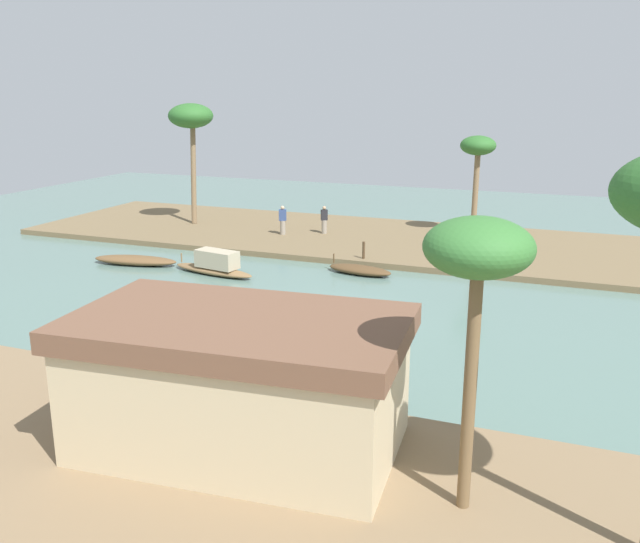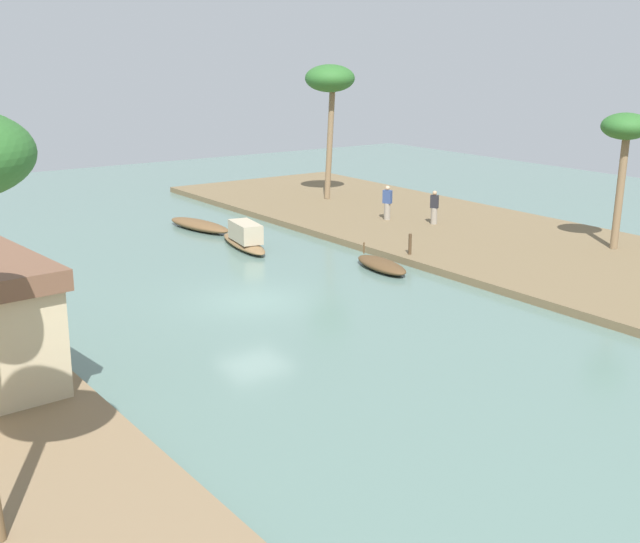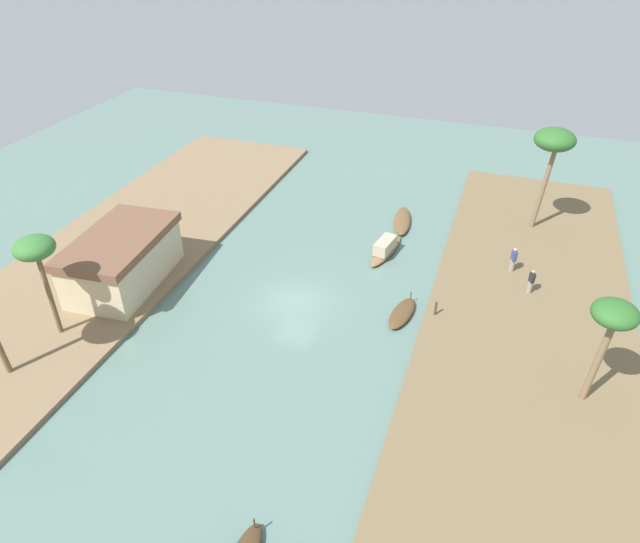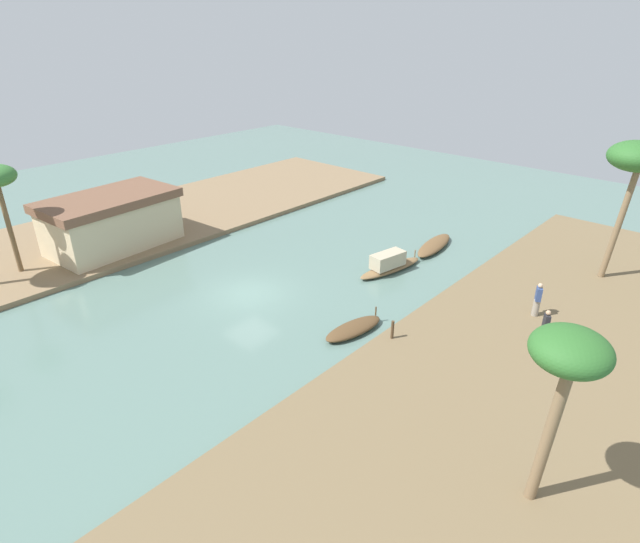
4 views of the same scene
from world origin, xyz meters
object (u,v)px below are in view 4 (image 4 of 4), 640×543
sampan_foreground (389,264)px  person_on_near_bank (545,328)px  mooring_post (392,330)px  riverside_building (112,221)px  palm_tree_left_far (636,160)px  palm_tree_left_near (568,360)px  sampan_midstream (354,329)px  sampan_downstream_large (434,245)px  person_by_mooring (537,300)px

sampan_foreground → person_on_near_bank: 10.00m
person_on_near_bank → mooring_post: person_on_near_bank is taller
riverside_building → palm_tree_left_far: bearing=-61.3°
sampan_foreground → palm_tree_left_near: size_ratio=0.82×
sampan_midstream → sampan_downstream_large: 11.75m
person_on_near_bank → person_by_mooring: person_by_mooring is taller
sampan_foreground → sampan_downstream_large: 4.86m
sampan_foreground → person_by_mooring: person_by_mooring is taller
sampan_downstream_large → palm_tree_left_far: bearing=-85.8°
mooring_post → riverside_building: size_ratio=0.11×
sampan_midstream → palm_tree_left_near: (-3.90, -10.10, 5.15)m
palm_tree_left_near → sampan_downstream_large: bearing=39.3°
sampan_downstream_large → palm_tree_left_far: palm_tree_left_far is taller
palm_tree_left_far → person_by_mooring: bearing=169.3°
sampan_foreground → palm_tree_left_near: 17.25m
mooring_post → sampan_downstream_large: bearing=21.6°
sampan_foreground → palm_tree_left_far: size_ratio=0.63×
palm_tree_left_near → riverside_building: bearing=87.5°
sampan_midstream → mooring_post: 2.02m
palm_tree_left_far → riverside_building: size_ratio=0.92×
sampan_midstream → palm_tree_left_near: palm_tree_left_near is taller
sampan_midstream → riverside_building: riverside_building is taller
palm_tree_left_near → palm_tree_left_far: size_ratio=0.77×
person_on_near_bank → palm_tree_left_near: (-8.53, -2.97, 4.28)m
person_on_near_bank → palm_tree_left_near: size_ratio=0.29×
person_by_mooring → palm_tree_left_near: (-10.75, -4.18, 4.22)m
sampan_downstream_large → mooring_post: bearing=-167.3°
sampan_downstream_large → mooring_post: mooring_post is taller
sampan_downstream_large → mooring_post: 11.91m
sampan_midstream → mooring_post: bearing=-69.3°
sampan_foreground → person_by_mooring: size_ratio=2.74×
person_on_near_bank → palm_tree_left_near: palm_tree_left_near is taller
palm_tree_left_near → person_by_mooring: bearing=21.2°
person_on_near_bank → palm_tree_left_far: palm_tree_left_far is taller
person_by_mooring → sampan_foreground: bearing=-114.8°
person_by_mooring → sampan_midstream: bearing=-67.1°
person_by_mooring → mooring_post: bearing=-58.3°
sampan_foreground → person_on_near_bank: bearing=-91.4°
person_on_near_bank → mooring_post: bearing=-84.7°
riverside_building → sampan_downstream_large: bearing=-51.6°
person_on_near_bank → sampan_downstream_large: bearing=-159.1°
sampan_foreground → riverside_building: (-9.33, 14.99, 1.55)m
mooring_post → sampan_midstream: bearing=102.6°
sampan_downstream_large → person_on_near_bank: bearing=-134.4°
person_by_mooring → palm_tree_left_far: bearing=143.1°
sampan_downstream_large → person_by_mooring: person_by_mooring is taller
palm_tree_left_near → riverside_building: (1.21, 27.75, -3.34)m
mooring_post → person_by_mooring: bearing=-32.0°
sampan_downstream_large → palm_tree_left_far: 12.04m
person_by_mooring → mooring_post: (-6.43, 4.02, -0.38)m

